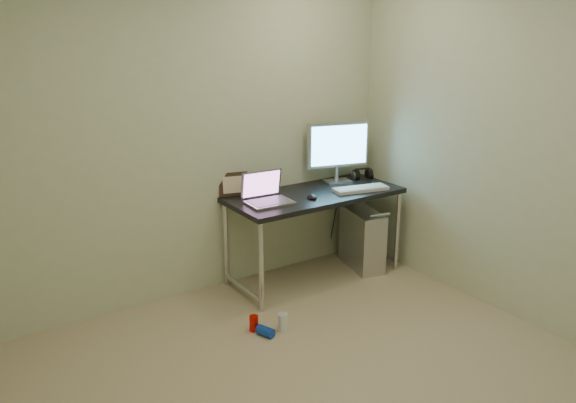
# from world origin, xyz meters

# --- Properties ---
(floor) EXTENTS (3.50, 3.50, 0.00)m
(floor) POSITION_xyz_m (0.00, 0.00, 0.00)
(floor) COLOR tan
(floor) RESTS_ON ground
(wall_back) EXTENTS (3.50, 0.02, 2.50)m
(wall_back) POSITION_xyz_m (0.00, 1.75, 1.25)
(wall_back) COLOR beige
(wall_back) RESTS_ON ground
(wall_right) EXTENTS (0.02, 3.50, 2.50)m
(wall_right) POSITION_xyz_m (1.75, 0.00, 1.25)
(wall_right) COLOR beige
(wall_right) RESTS_ON ground
(desk) EXTENTS (1.46, 0.64, 0.75)m
(desk) POSITION_xyz_m (0.92, 1.43, 0.66)
(desk) COLOR black
(desk) RESTS_ON ground
(tower_computer) EXTENTS (0.33, 0.54, 0.55)m
(tower_computer) POSITION_xyz_m (1.41, 1.37, 0.26)
(tower_computer) COLOR silver
(tower_computer) RESTS_ON ground
(cable_a) EXTENTS (0.01, 0.16, 0.69)m
(cable_a) POSITION_xyz_m (1.36, 1.70, 0.40)
(cable_a) COLOR black
(cable_a) RESTS_ON ground
(cable_b) EXTENTS (0.02, 0.11, 0.71)m
(cable_b) POSITION_xyz_m (1.45, 1.68, 0.38)
(cable_b) COLOR black
(cable_b) RESTS_ON ground
(can_red) EXTENTS (0.07, 0.07, 0.11)m
(can_red) POSITION_xyz_m (0.04, 0.94, 0.06)
(can_red) COLOR red
(can_red) RESTS_ON ground
(can_white) EXTENTS (0.08, 0.08, 0.13)m
(can_white) POSITION_xyz_m (0.21, 0.82, 0.07)
(can_white) COLOR white
(can_white) RESTS_ON ground
(can_blue) EXTENTS (0.11, 0.14, 0.07)m
(can_blue) POSITION_xyz_m (0.07, 0.83, 0.03)
(can_blue) COLOR #1139BE
(can_blue) RESTS_ON ground
(laptop) EXTENTS (0.36, 0.30, 0.24)m
(laptop) POSITION_xyz_m (0.46, 1.43, 0.81)
(laptop) COLOR silver
(laptop) RESTS_ON desk
(monitor) EXTENTS (0.55, 0.21, 0.53)m
(monitor) POSITION_xyz_m (1.28, 1.59, 1.06)
(monitor) COLOR silver
(monitor) RESTS_ON desk
(keyboard) EXTENTS (0.48, 0.25, 0.03)m
(keyboard) POSITION_xyz_m (1.28, 1.27, 0.76)
(keyboard) COLOR silver
(keyboard) RESTS_ON desk
(mouse_right) EXTENTS (0.07, 0.11, 0.04)m
(mouse_right) POSITION_xyz_m (1.50, 1.33, 0.77)
(mouse_right) COLOR black
(mouse_right) RESTS_ON desk
(mouse_left) EXTENTS (0.11, 0.14, 0.04)m
(mouse_left) POSITION_xyz_m (0.81, 1.32, 0.77)
(mouse_left) COLOR black
(mouse_left) RESTS_ON desk
(headphones) EXTENTS (0.20, 0.11, 0.12)m
(headphones) POSITION_xyz_m (1.56, 1.57, 0.78)
(headphones) COLOR black
(headphones) RESTS_ON desk
(picture_frame) EXTENTS (0.25, 0.13, 0.19)m
(picture_frame) POSITION_xyz_m (0.33, 1.73, 0.85)
(picture_frame) COLOR black
(picture_frame) RESTS_ON desk
(webcam) EXTENTS (0.05, 0.04, 0.13)m
(webcam) POSITION_xyz_m (0.53, 1.71, 0.84)
(webcam) COLOR silver
(webcam) RESTS_ON desk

